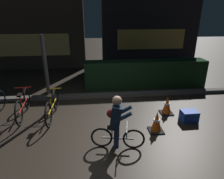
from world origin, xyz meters
The scene contains 12 objects.
ground_plane centered at (0.00, 0.00, 0.00)m, with size 40.00×40.00×0.00m, color #2D261E.
sidewalk_curb centered at (0.00, 2.20, 0.06)m, with size 12.00×0.24×0.12m, color #56544F.
hedge_row centered at (1.80, 3.10, 0.53)m, with size 4.80×0.70×1.07m, color black.
storefront_left centered at (-3.29, 6.50, 1.82)m, with size 5.28×0.54×3.66m.
storefront_right centered at (3.12, 7.20, 2.54)m, with size 5.58×0.54×5.11m.
street_post centered at (-1.59, 1.20, 1.14)m, with size 0.10×0.10×2.27m, color #2D2D33.
parked_bike_left_mid centered at (-2.31, 1.08, 0.35)m, with size 0.46×1.69×0.78m.
parked_bike_center_left centered at (-1.47, 0.92, 0.35)m, with size 0.46×1.69×0.78m.
traffic_cone_near centered at (1.25, -0.10, 0.26)m, with size 0.36×0.36×0.54m.
traffic_cone_far centered at (1.85, 0.78, 0.26)m, with size 0.36×0.36×0.55m.
blue_crate centered at (2.31, 0.30, 0.15)m, with size 0.44×0.32×0.30m, color #193DB7.
cyclist centered at (0.17, -0.62, 0.63)m, with size 1.18×0.59×1.25m.
Camera 1 is at (-0.30, -4.18, 2.79)m, focal length 31.16 mm.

